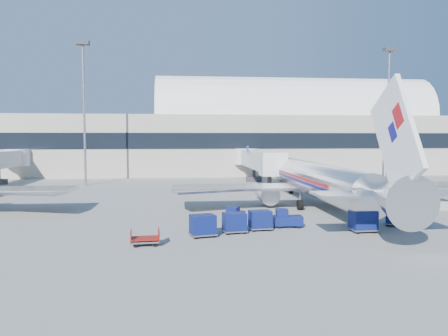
{
  "coord_description": "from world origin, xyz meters",
  "views": [
    {
      "loc": [
        -5.24,
        -40.85,
        7.61
      ],
      "look_at": [
        -0.38,
        6.0,
        4.32
      ],
      "focal_mm": 35.0,
      "sensor_mm": 36.0,
      "label": 1
    }
  ],
  "objects": [
    {
      "name": "ground",
      "position": [
        0.0,
        0.0,
        0.0
      ],
      "size": [
        260.0,
        260.0,
        0.0
      ],
      "primitive_type": "plane",
      "color": "gray",
      "rests_on": "ground"
    },
    {
      "name": "terminal",
      "position": [
        -13.6,
        55.96,
        7.52
      ],
      "size": [
        170.0,
        28.15,
        21.0
      ],
      "color": "#B2AA9E",
      "rests_on": "ground"
    },
    {
      "name": "airliner_main",
      "position": [
        10.0,
        4.51,
        2.93
      ],
      "size": [
        32.0,
        37.26,
        12.07
      ],
      "color": "silver",
      "rests_on": "ground"
    },
    {
      "name": "jetbridge_near",
      "position": [
        7.6,
        30.81,
        3.93
      ],
      "size": [
        4.4,
        27.5,
        6.25
      ],
      "color": "silver",
      "rests_on": "ground"
    },
    {
      "name": "mast_west",
      "position": [
        -20.0,
        30.0,
        14.79
      ],
      "size": [
        2.0,
        1.2,
        22.6
      ],
      "color": "slate",
      "rests_on": "ground"
    },
    {
      "name": "mast_east",
      "position": [
        30.0,
        30.0,
        14.79
      ],
      "size": [
        2.0,
        1.2,
        22.6
      ],
      "color": "slate",
      "rests_on": "ground"
    },
    {
      "name": "barrier_near",
      "position": [
        18.0,
        2.0,
        0.45
      ],
      "size": [
        3.0,
        0.55,
        0.9
      ],
      "primitive_type": "cube",
      "color": "#9E9E96",
      "rests_on": "ground"
    },
    {
      "name": "barrier_mid",
      "position": [
        21.3,
        2.0,
        0.45
      ],
      "size": [
        3.0,
        0.55,
        0.9
      ],
      "primitive_type": "cube",
      "color": "#9E9E96",
      "rests_on": "ground"
    },
    {
      "name": "tug_lead",
      "position": [
        3.84,
        -4.97,
        0.72
      ],
      "size": [
        2.48,
        1.34,
        1.58
      ],
      "rotation": [
        0.0,
        0.0,
        -0.06
      ],
      "color": "#0A144F",
      "rests_on": "ground"
    },
    {
      "name": "tug_right",
      "position": [
        14.19,
        -5.42,
        0.76
      ],
      "size": [
        2.87,
        2.24,
        1.67
      ],
      "rotation": [
        0.0,
        0.0,
        -0.43
      ],
      "color": "#0A144F",
      "rests_on": "ground"
    },
    {
      "name": "tug_left",
      "position": [
        -0.35,
        -2.62,
        0.69
      ],
      "size": [
        2.11,
        2.6,
        1.52
      ],
      "rotation": [
        0.0,
        0.0,
        1.09
      ],
      "color": "#0A144F",
      "rests_on": "ground"
    },
    {
      "name": "cart_train_a",
      "position": [
        1.38,
        -5.91,
        0.86
      ],
      "size": [
        1.95,
        1.56,
        1.61
      ],
      "rotation": [
        0.0,
        0.0,
        0.1
      ],
      "color": "#0A144F",
      "rests_on": "ground"
    },
    {
      "name": "cart_train_b",
      "position": [
        -0.87,
        -6.77,
        0.86
      ],
      "size": [
        2.03,
        1.67,
        1.61
      ],
      "rotation": [
        0.0,
        0.0,
        0.16
      ],
      "color": "#0A144F",
      "rests_on": "ground"
    },
    {
      "name": "cart_train_c",
      "position": [
        -3.45,
        -7.84,
        0.91
      ],
      "size": [
        2.23,
        1.89,
        1.7
      ],
      "rotation": [
        0.0,
        0.0,
        0.24
      ],
      "color": "#0A144F",
      "rests_on": "ground"
    },
    {
      "name": "cart_solo_near",
      "position": [
        9.5,
        -7.48,
        0.95
      ],
      "size": [
        2.09,
        1.63,
        1.77
      ],
      "rotation": [
        0.0,
        0.0,
        0.05
      ],
      "color": "#0A144F",
      "rests_on": "ground"
    },
    {
      "name": "cart_solo_far",
      "position": [
        13.38,
        -5.44,
        0.85
      ],
      "size": [
        2.25,
        2.08,
        1.6
      ],
      "rotation": [
        0.0,
        0.0,
        -0.5
      ],
      "color": "#0A144F",
      "rests_on": "ground"
    },
    {
      "name": "cart_open_red",
      "position": [
        -7.63,
        -10.06,
        0.39
      ],
      "size": [
        2.15,
        1.6,
        0.54
      ],
      "rotation": [
        0.0,
        0.0,
        0.09
      ],
      "color": "slate",
      "rests_on": "ground"
    }
  ]
}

